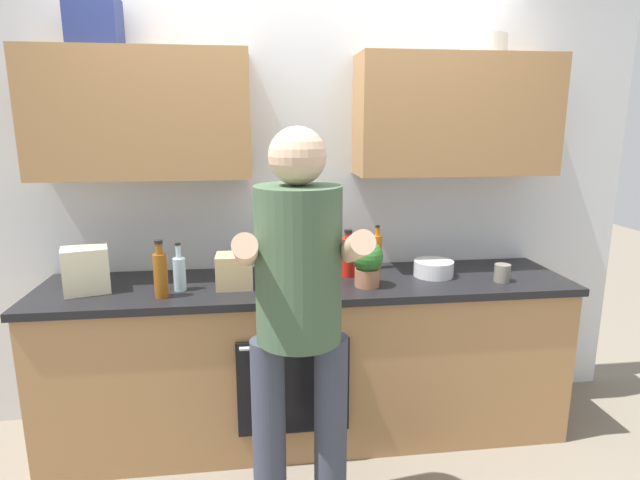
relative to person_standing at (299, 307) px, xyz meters
name	(u,v)px	position (x,y,z in m)	size (l,w,h in m)	color
ground_plane	(310,430)	(0.12, 0.72, -1.02)	(12.00, 12.00, 0.00)	#756B5B
back_wall_unit	(302,167)	(0.11, 1.00, 0.47)	(4.00, 0.38, 2.50)	silver
counter	(309,358)	(0.12, 0.72, -0.57)	(2.84, 0.67, 0.90)	#A37547
person_standing	(299,307)	(0.00, 0.00, 0.00)	(0.49, 0.45, 1.72)	#383D4C
bottle_syrup	(161,273)	(-0.63, 0.56, 0.00)	(0.07, 0.07, 0.29)	#8C4C14
bottle_hotsauce	(348,256)	(0.34, 0.79, -0.01)	(0.08, 0.08, 0.27)	red
bottle_soy	(275,271)	(-0.07, 0.58, -0.01)	(0.08, 0.08, 0.28)	black
bottle_water	(180,272)	(-0.55, 0.66, -0.03)	(0.06, 0.06, 0.25)	silver
bottle_juice	(377,251)	(0.54, 0.94, -0.02)	(0.06, 0.06, 0.26)	orange
cup_stoneware	(502,273)	(1.15, 0.59, -0.07)	(0.09, 0.09, 0.10)	slate
mixing_bowl	(434,268)	(0.82, 0.74, -0.08)	(0.22, 0.22, 0.09)	silver
knife_block	(320,252)	(0.20, 0.87, 0.00)	(0.10, 0.14, 0.30)	brown
potted_herb	(367,262)	(0.41, 0.60, 0.01)	(0.16, 0.16, 0.24)	#9E6647
grocery_bag_rice	(86,270)	(-1.01, 0.69, -0.01)	(0.22, 0.16, 0.23)	beige
grocery_bag_bread	(235,271)	(-0.28, 0.68, -0.03)	(0.19, 0.17, 0.18)	tan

